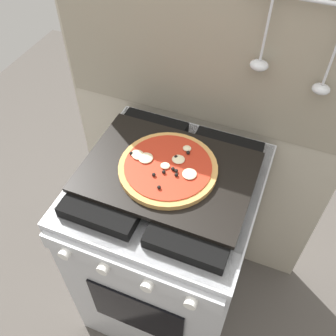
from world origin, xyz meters
The scene contains 5 objects.
ground_plane centered at (0.00, 0.00, 0.00)m, with size 4.00×4.00×0.00m, color #4C4742.
kitchen_backsplash centered at (0.00, 0.33, 0.79)m, with size 1.10×0.08×1.55m.
stove centered at (0.00, 0.00, 0.45)m, with size 0.60×0.64×0.90m.
baking_tray centered at (0.00, 0.00, 0.91)m, with size 0.54×0.38×0.02m, color black.
pizza_left centered at (-0.01, 0.00, 0.93)m, with size 0.31×0.31×0.03m.
Camera 1 is at (0.29, -0.73, 1.81)m, focal length 40.29 mm.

